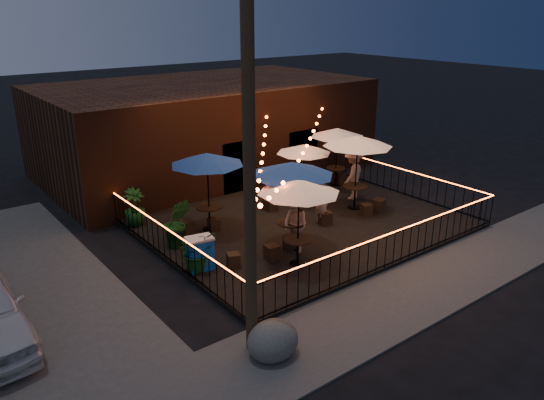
{
  "coord_description": "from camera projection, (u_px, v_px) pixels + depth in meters",
  "views": [
    {
      "loc": [
        -11.09,
        -10.71,
        7.09
      ],
      "look_at": [
        -1.08,
        2.29,
        1.13
      ],
      "focal_mm": 35.0,
      "sensor_mm": 36.0,
      "label": 1
    }
  ],
  "objects": [
    {
      "name": "cooler",
      "position": [
        200.0,
        253.0,
        14.8
      ],
      "size": [
        0.81,
        0.65,
        0.96
      ],
      "rotation": [
        0.0,
        0.0,
        -0.18
      ],
      "color": "blue",
      "rests_on": "patio"
    },
    {
      "name": "patron_c",
      "position": [
        353.0,
        174.0,
        20.18
      ],
      "size": [
        1.42,
        1.1,
        1.93
      ],
      "primitive_type": "imported",
      "rotation": [
        0.0,
        0.0,
        3.49
      ],
      "color": "tan",
      "rests_on": "patio"
    },
    {
      "name": "patron_a",
      "position": [
        321.0,
        201.0,
        17.82
      ],
      "size": [
        0.48,
        0.66,
        1.67
      ],
      "primitive_type": "imported",
      "rotation": [
        0.0,
        0.0,
        1.43
      ],
      "color": "#E2B293",
      "rests_on": "patio"
    },
    {
      "name": "bistro_chair_10",
      "position": [
        307.0,
        188.0,
        21.07
      ],
      "size": [
        0.43,
        0.43,
        0.41
      ],
      "primitive_type": "cube",
      "rotation": [
        0.0,
        0.0,
        0.27
      ],
      "color": "black",
      "rests_on": "patio"
    },
    {
      "name": "bistro_chair_2",
      "position": [
        187.0,
        227.0,
        17.2
      ],
      "size": [
        0.42,
        0.42,
        0.47
      ],
      "primitive_type": "cube",
      "rotation": [
        0.0,
        0.0,
        0.07
      ],
      "color": "black",
      "rests_on": "patio"
    },
    {
      "name": "festoon_lights",
      "position": [
        285.0,
        163.0,
        16.58
      ],
      "size": [
        10.02,
        8.72,
        1.32
      ],
      "color": "#F53F10",
      "rests_on": "ground"
    },
    {
      "name": "ground",
      "position": [
        343.0,
        246.0,
        16.75
      ],
      "size": [
        110.0,
        110.0,
        0.0
      ],
      "primitive_type": "plane",
      "color": "black",
      "rests_on": "ground"
    },
    {
      "name": "cafe_table_5",
      "position": [
        337.0,
        133.0,
        21.28
      ],
      "size": [
        2.76,
        2.76,
        2.4
      ],
      "rotation": [
        0.0,
        0.0,
        0.32
      ],
      "color": "black",
      "rests_on": "patio"
    },
    {
      "name": "bistro_chair_8",
      "position": [
        366.0,
        210.0,
        18.76
      ],
      "size": [
        0.44,
        0.44,
        0.42
      ],
      "primitive_type": "cube",
      "rotation": [
        0.0,
        0.0,
        -0.32
      ],
      "color": "black",
      "rests_on": "patio"
    },
    {
      "name": "bistro_chair_11",
      "position": [
        339.0,
        178.0,
        22.14
      ],
      "size": [
        0.41,
        0.41,
        0.48
      ],
      "primitive_type": "cube",
      "rotation": [
        0.0,
        0.0,
        3.16
      ],
      "color": "black",
      "rests_on": "patio"
    },
    {
      "name": "bistro_chair_9",
      "position": [
        379.0,
        205.0,
        19.1
      ],
      "size": [
        0.49,
        0.49,
        0.47
      ],
      "primitive_type": "cube",
      "rotation": [
        0.0,
        0.0,
        3.39
      ],
      "color": "black",
      "rests_on": "patio"
    },
    {
      "name": "brick_building",
      "position": [
        205.0,
        127.0,
        24.08
      ],
      "size": [
        14.0,
        8.0,
        4.0
      ],
      "color": "#35190E",
      "rests_on": "ground"
    },
    {
      "name": "bistro_chair_1",
      "position": [
        272.0,
        252.0,
        15.46
      ],
      "size": [
        0.42,
        0.42,
        0.45
      ],
      "primitive_type": "cube",
      "rotation": [
        0.0,
        0.0,
        3.02
      ],
      "color": "black",
      "rests_on": "patio"
    },
    {
      "name": "bistro_chair_7",
      "position": [
        279.0,
        196.0,
        20.1
      ],
      "size": [
        0.37,
        0.37,
        0.43
      ],
      "primitive_type": "cube",
      "rotation": [
        0.0,
        0.0,
        3.13
      ],
      "color": "black",
      "rests_on": "patio"
    },
    {
      "name": "bistro_chair_0",
      "position": [
        233.0,
        260.0,
        15.02
      ],
      "size": [
        0.45,
        0.45,
        0.41
      ],
      "primitive_type": "cube",
      "rotation": [
        0.0,
        0.0,
        -0.37
      ],
      "color": "black",
      "rests_on": "patio"
    },
    {
      "name": "cafe_table_3",
      "position": [
        304.0,
        150.0,
        19.42
      ],
      "size": [
        2.54,
        2.54,
        2.24
      ],
      "rotation": [
        0.0,
        0.0,
        0.3
      ],
      "color": "black",
      "rests_on": "patio"
    },
    {
      "name": "bistro_chair_6",
      "position": [
        270.0,
        204.0,
        19.23
      ],
      "size": [
        0.46,
        0.46,
        0.5
      ],
      "primitive_type": "cube",
      "rotation": [
        0.0,
        0.0,
        0.11
      ],
      "color": "black",
      "rests_on": "patio"
    },
    {
      "name": "utility_pole",
      "position": [
        249.0,
        176.0,
        10.35
      ],
      "size": [
        0.26,
        0.26,
        8.0
      ],
      "primitive_type": "cylinder",
      "color": "#362916",
      "rests_on": "ground"
    },
    {
      "name": "fence_left",
      "position": [
        170.0,
        247.0,
        15.15
      ],
      "size": [
        0.04,
        8.0,
        1.04
      ],
      "rotation": [
        0.0,
        0.0,
        1.57
      ],
      "color": "black",
      "rests_on": "patio"
    },
    {
      "name": "bistro_chair_3",
      "position": [
        214.0,
        224.0,
        17.51
      ],
      "size": [
        0.38,
        0.38,
        0.4
      ],
      "primitive_type": "cube",
      "rotation": [
        0.0,
        0.0,
        3.0
      ],
      "color": "black",
      "rests_on": "patio"
    },
    {
      "name": "cafe_table_0",
      "position": [
        299.0,
        188.0,
        14.46
      ],
      "size": [
        2.86,
        2.86,
        2.54
      ],
      "rotation": [
        0.0,
        0.0,
        0.29
      ],
      "color": "black",
      "rests_on": "patio"
    },
    {
      "name": "cafe_table_4",
      "position": [
        358.0,
        142.0,
        18.68
      ],
      "size": [
        2.69,
        2.69,
        2.72
      ],
      "rotation": [
        0.0,
        0.0,
        0.09
      ],
      "color": "black",
      "rests_on": "patio"
    },
    {
      "name": "patio",
      "position": [
        302.0,
        224.0,
        18.22
      ],
      "size": [
        10.0,
        8.0,
        0.15
      ],
      "primitive_type": "cube",
      "color": "black",
      "rests_on": "ground"
    },
    {
      "name": "potted_shrub_c",
      "position": [
        134.0,
        207.0,
        17.79
      ],
      "size": [
        0.84,
        0.84,
        1.27
      ],
      "primitive_type": "imported",
      "rotation": [
        0.0,
        0.0,
        0.2
      ],
      "color": "#173D13",
      "rests_on": "patio"
    },
    {
      "name": "fence_front",
      "position": [
        394.0,
        248.0,
        15.04
      ],
      "size": [
        10.0,
        0.04,
        1.04
      ],
      "color": "black",
      "rests_on": "patio"
    },
    {
      "name": "patron_b",
      "position": [
        295.0,
        225.0,
        15.76
      ],
      "size": [
        0.73,
        0.89,
        1.71
      ],
      "primitive_type": "imported",
      "rotation": [
        0.0,
        0.0,
        -1.46
      ],
      "color": "beige",
      "rests_on": "patio"
    },
    {
      "name": "cafe_table_1",
      "position": [
        207.0,
        160.0,
        16.8
      ],
      "size": [
        2.56,
        2.56,
        2.62
      ],
      "rotation": [
        0.0,
        0.0,
        -0.08
      ],
      "color": "black",
      "rests_on": "patio"
    },
    {
      "name": "sidewalk",
      "position": [
        428.0,
        285.0,
        14.33
      ],
      "size": [
        18.0,
        2.5,
        0.05
      ],
      "primitive_type": "cube",
      "color": "#413F3C",
      "rests_on": "ground"
    },
    {
      "name": "potted_shrub_b",
      "position": [
        177.0,
        223.0,
        16.16
      ],
      "size": [
        1.05,
        0.96,
        1.54
      ],
      "primitive_type": "imported",
      "rotation": [
        0.0,
        0.0,
        -0.4
      ],
      "color": "#0E3710",
      "rests_on": "patio"
    },
    {
      "name": "bistro_chair_5",
      "position": [
        325.0,
        218.0,
        17.96
      ],
      "size": [
        0.47,
        0.47,
        0.45
      ],
      "primitive_type": "cube",
      "rotation": [
        0.0,
        0.0,
        2.84
      ],
      "color": "black",
      "rests_on": "patio"
    },
    {
      "name": "fence_right",
      "position": [
        398.0,
        181.0,
        20.88
      ],
      "size": [
        0.04,
        8.0,
        1.04
      ],
      "rotation": [
        0.0,
        0.0,
        1.57
      ],
      "color": "black",
      "rests_on": "patio"
    },
    {
      "name": "potted_shrub_a",
      "position": [
        197.0,
        250.0,
        14.72
      ],
      "size": [
        1.16,
        1.03,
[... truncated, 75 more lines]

